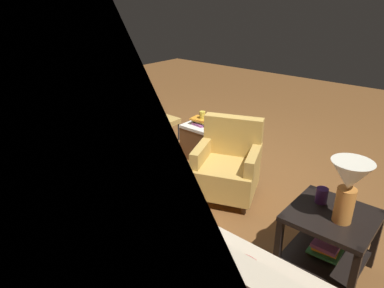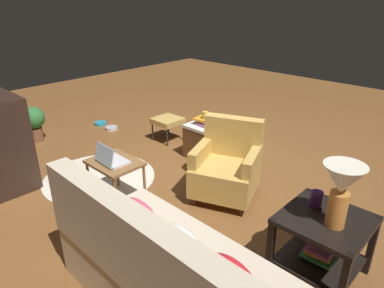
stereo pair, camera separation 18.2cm
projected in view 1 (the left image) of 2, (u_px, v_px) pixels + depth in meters
name	position (u px, v px, depth m)	size (l,w,h in m)	color
ground	(202.00, 168.00, 4.63)	(12.00, 12.00, 0.00)	brown
couch	(186.00, 277.00, 2.42)	(1.92, 0.89, 1.00)	beige
armchair	(228.00, 166.00, 3.90)	(0.86, 0.88, 0.87)	tan
side_table	(329.00, 233.00, 2.81)	(0.64, 0.64, 0.55)	black
table_lamp	(349.00, 182.00, 2.52)	(0.30, 0.30, 0.50)	#C67A33
small_vase	(322.00, 195.00, 2.86)	(0.10, 0.10, 0.13)	#33194C
book_stack_shelf	(326.00, 249.00, 2.87)	(0.26, 0.22, 0.10)	gold
laptop_desk	(116.00, 168.00, 3.72)	(0.56, 0.44, 0.48)	olive
laptop	(112.00, 160.00, 3.65)	(0.33, 0.27, 0.21)	silver
wicker_hamper	(202.00, 140.00, 4.89)	(0.45, 0.45, 0.48)	brown
book_stack_hamper	(202.00, 121.00, 4.77)	(0.30, 0.23, 0.09)	#994C8C
yellow_mug	(202.00, 115.00, 4.73)	(0.08, 0.08, 0.10)	yellow
tv_remote	(200.00, 120.00, 4.91)	(0.05, 0.16, 0.02)	#262628
ottoman	(163.00, 122.00, 5.39)	(0.40, 0.40, 0.36)	tan
circular_rug	(98.00, 180.00, 4.34)	(1.38, 1.38, 0.01)	beige
pet_bowl_steel	(105.00, 130.00, 5.87)	(0.20, 0.20, 0.05)	silver
pet_bowl_teal	(94.00, 125.00, 6.08)	(0.20, 0.20, 0.05)	teal
potted_plant	(26.00, 124.00, 5.25)	(0.34, 0.34, 0.55)	brown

